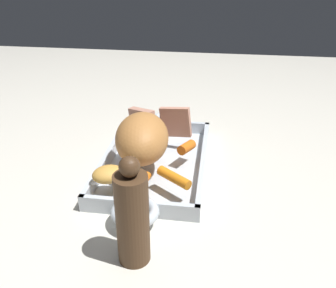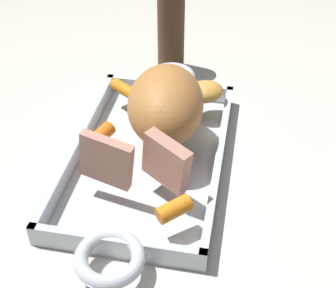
{
  "view_description": "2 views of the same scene",
  "coord_description": "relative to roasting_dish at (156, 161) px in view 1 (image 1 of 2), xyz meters",
  "views": [
    {
      "loc": [
        0.62,
        0.12,
        0.39
      ],
      "look_at": [
        -0.02,
        0.02,
        0.04
      ],
      "focal_mm": 38.29,
      "sensor_mm": 36.0,
      "label": 1
    },
    {
      "loc": [
        -0.49,
        -0.12,
        0.45
      ],
      "look_at": [
        -0.01,
        -0.03,
        0.04
      ],
      "focal_mm": 52.01,
      "sensor_mm": 36.0,
      "label": 2
    }
  ],
  "objects": [
    {
      "name": "ground_plane",
      "position": [
        0.0,
        0.0,
        -0.01
      ],
      "size": [
        1.98,
        1.98,
        0.0
      ],
      "primitive_type": "plane",
      "color": "silver"
    },
    {
      "name": "roasting_dish",
      "position": [
        0.0,
        0.0,
        0.0
      ],
      "size": [
        0.45,
        0.2,
        0.03
      ],
      "color": "silver",
      "rests_on": "ground_plane"
    },
    {
      "name": "pork_roast",
      "position": [
        0.03,
        -0.02,
        0.07
      ],
      "size": [
        0.16,
        0.12,
        0.09
      ],
      "primitive_type": "ellipsoid",
      "rotation": [
        0.0,
        0.0,
        0.13
      ],
      "color": "#BA793D",
      "rests_on": "roasting_dish"
    },
    {
      "name": "roast_slice_outer",
      "position": [
        -0.08,
        0.03,
        0.06
      ],
      "size": [
        0.03,
        0.07,
        0.07
      ],
      "primitive_type": "cube",
      "rotation": [
        -0.12,
        0.0,
        2.95
      ],
      "color": "tan",
      "rests_on": "roasting_dish"
    },
    {
      "name": "roast_slice_thin",
      "position": [
        -0.07,
        -0.04,
        0.05
      ],
      "size": [
        0.05,
        0.07,
        0.07
      ],
      "primitive_type": "cube",
      "rotation": [
        -0.1,
        0.0,
        2.6
      ],
      "color": "tan",
      "rests_on": "roasting_dish"
    },
    {
      "name": "baby_carrot_center_left",
      "position": [
        -0.12,
        -0.06,
        0.03
      ],
      "size": [
        0.04,
        0.04,
        0.02
      ],
      "primitive_type": "cylinder",
      "rotation": [
        1.66,
        0.0,
        3.86
      ],
      "color": "orange",
      "rests_on": "roasting_dish"
    },
    {
      "name": "baby_carrot_center_right",
      "position": [
        -0.01,
        0.06,
        0.03
      ],
      "size": [
        0.05,
        0.04,
        0.02
      ],
      "primitive_type": "cylinder",
      "rotation": [
        1.66,
        0.0,
        4.28
      ],
      "color": "orange",
      "rests_on": "roasting_dish"
    },
    {
      "name": "baby_carrot_northeast",
      "position": [
        0.1,
        0.05,
        0.03
      ],
      "size": [
        0.05,
        0.07,
        0.02
      ],
      "primitive_type": "cylinder",
      "rotation": [
        1.58,
        0.0,
        2.51
      ],
      "color": "orange",
      "rests_on": "roasting_dish"
    },
    {
      "name": "baby_carrot_northwest",
      "position": [
        0.12,
        -0.0,
        0.03
      ],
      "size": [
        0.05,
        0.02,
        0.02
      ],
      "primitive_type": "cylinder",
      "rotation": [
        1.5,
        0.0,
        4.52
      ],
      "color": "orange",
      "rests_on": "roasting_dish"
    },
    {
      "name": "potato_golden_small",
      "position": [
        0.12,
        -0.06,
        0.04
      ],
      "size": [
        0.07,
        0.07,
        0.03
      ],
      "primitive_type": "ellipsoid",
      "rotation": [
        0.0,
        0.0,
        2.08
      ],
      "color": "gold",
      "rests_on": "roasting_dish"
    },
    {
      "name": "pepper_mill",
      "position": [
        0.25,
        0.01,
        0.06
      ],
      "size": [
        0.05,
        0.05,
        0.17
      ],
      "color": "#4C331E",
      "rests_on": "ground_plane"
    }
  ]
}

